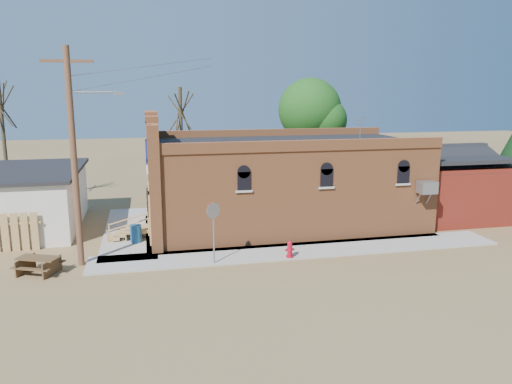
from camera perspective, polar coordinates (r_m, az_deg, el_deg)
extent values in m
plane|color=brown|center=(22.00, 2.24, -7.77)|extent=(120.00, 120.00, 0.00)
cube|color=#9E9991|center=(23.21, 5.27, -6.66)|extent=(19.00, 2.20, 0.08)
cube|color=#9E9991|center=(27.06, -14.17, -4.32)|extent=(2.60, 10.00, 0.08)
cube|color=#B16336|center=(27.07, 3.39, 0.83)|extent=(14.00, 7.00, 4.50)
cube|color=black|center=(26.74, 3.45, 5.68)|extent=(13.80, 6.80, 0.12)
cube|color=#B16336|center=(25.93, -11.64, 1.60)|extent=(0.50, 7.40, 5.80)
cube|color=navy|center=(24.58, -12.38, 3.63)|extent=(0.08, 1.10, 1.56)
cube|color=gray|center=(25.88, 18.98, 0.51)|extent=(0.85, 0.65, 0.60)
cube|color=maroon|center=(31.14, 20.44, 0.31)|extent=(5.00, 6.00, 3.20)
cylinder|color=#553122|center=(21.63, -20.08, 3.48)|extent=(0.26, 0.26, 9.00)
cube|color=#553122|center=(21.48, -20.82, 13.83)|extent=(2.00, 0.12, 0.12)
cylinder|color=gray|center=(21.35, -18.16, 10.79)|extent=(1.80, 0.08, 0.08)
cube|color=gray|center=(21.28, -15.42, 10.81)|extent=(0.45, 0.22, 0.14)
cylinder|color=#463D28|center=(33.33, -8.52, 5.35)|extent=(0.24, 0.24, 7.50)
cylinder|color=#463D28|center=(35.29, -26.83, 4.99)|extent=(0.24, 0.24, 8.00)
cylinder|color=#463D28|center=(35.67, 6.07, 4.84)|extent=(0.28, 0.28, 6.30)
sphere|color=#1B4D16|center=(35.46, 6.17, 9.34)|extent=(4.40, 4.40, 4.40)
cylinder|color=#AF0A1E|center=(22.13, 3.87, -7.36)|extent=(0.41, 0.41, 0.06)
cylinder|color=#AF0A1E|center=(22.03, 3.88, -6.60)|extent=(0.28, 0.28, 0.56)
sphere|color=#AF0A1E|center=(21.94, 3.89, -5.88)|extent=(0.22, 0.22, 0.22)
cylinder|color=#AF0A1E|center=(21.90, 3.98, -6.70)|extent=(0.13, 0.15, 0.10)
cylinder|color=#AF0A1E|center=(21.99, 3.52, -6.62)|extent=(0.15, 0.13, 0.10)
cylinder|color=#AF0A1E|center=(22.07, 4.24, -6.56)|extent=(0.15, 0.13, 0.10)
cylinder|color=gray|center=(21.10, -4.86, -5.00)|extent=(0.07, 0.07, 2.40)
cylinder|color=gray|center=(20.80, -4.90, -2.14)|extent=(0.64, 0.39, 0.72)
cylinder|color=#B90A15|center=(20.84, -4.91, -2.11)|extent=(0.64, 0.39, 0.72)
cylinder|color=navy|center=(24.77, -13.56, -4.65)|extent=(0.69, 0.69, 0.84)
cube|color=#523A20|center=(22.45, -24.74, -7.59)|extent=(0.57, 1.19, 0.64)
cube|color=#523A20|center=(21.84, -22.38, -7.92)|extent=(0.57, 1.19, 0.64)
cube|color=#523A20|center=(22.04, -23.65, -6.92)|extent=(1.80, 1.33, 0.05)
cube|color=#523A20|center=(21.74, -24.35, -7.99)|extent=(1.60, 0.87, 0.05)
cube|color=#523A20|center=(22.51, -22.87, -7.21)|extent=(1.60, 0.87, 0.05)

